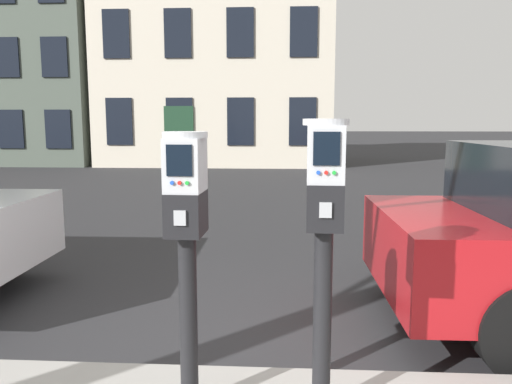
{
  "coord_description": "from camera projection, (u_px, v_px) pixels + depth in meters",
  "views": [
    {
      "loc": [
        -0.05,
        -2.61,
        1.59
      ],
      "look_at": [
        -0.2,
        -0.15,
        1.24
      ],
      "focal_mm": 35.29,
      "sensor_mm": 36.0,
      "label": 1
    }
  ],
  "objects": [
    {
      "name": "parking_meter_near_kerb",
      "position": [
        186.0,
        222.0,
        2.43
      ],
      "size": [
        0.22,
        0.26,
        1.4
      ],
      "rotation": [
        0.0,
        0.0,
        -1.61
      ],
      "color": "black",
      "rests_on": "sidewalk_slab"
    },
    {
      "name": "townhouse_brownstone",
      "position": [
        26.0,
        39.0,
        19.93
      ],
      "size": [
        6.73,
        6.2,
        9.65
      ],
      "color": "#4C564C",
      "rests_on": "ground_plane"
    },
    {
      "name": "townhouse_grey_stucco",
      "position": [
        221.0,
        13.0,
        19.58
      ],
      "size": [
        8.28,
        6.71,
        11.54
      ],
      "color": "beige",
      "rests_on": "ground_plane"
    },
    {
      "name": "parking_meter_twin_adjacent",
      "position": [
        324.0,
        215.0,
        2.39
      ],
      "size": [
        0.22,
        0.26,
        1.46
      ],
      "rotation": [
        0.0,
        0.0,
        -1.61
      ],
      "color": "black",
      "rests_on": "sidewalk_slab"
    }
  ]
}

